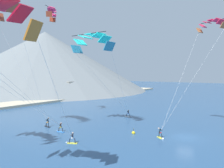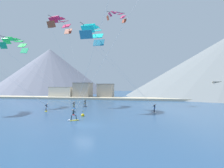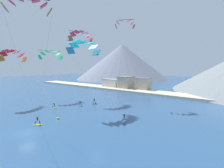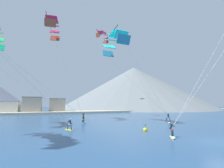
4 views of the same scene
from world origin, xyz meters
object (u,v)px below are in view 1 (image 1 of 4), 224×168
(parafoil_kite_far_right, at_px, (211,25))
(parafoil_kite_distant_high_outer, at_px, (52,13))
(race_marker_buoy, at_px, (133,133))
(kitesurfer_far_right, at_px, (161,135))
(kitesurfer_far_left, at_px, (47,124))
(kitesurfer_near_trail, at_px, (60,129))
(parafoil_kite_near_lead, at_px, (92,41))
(parafoil_kite_far_left, at_px, (5,5))
(kitesurfer_near_lead, at_px, (127,115))
(kitesurfer_mid_center, at_px, (71,140))

(parafoil_kite_far_right, xyz_separation_m, parafoil_kite_distant_high_outer, (-9.04, 31.10, 5.12))
(race_marker_buoy, bearing_deg, parafoil_kite_far_right, -43.74)
(kitesurfer_far_right, bearing_deg, parafoil_kite_distant_high_outer, 88.66)
(kitesurfer_far_left, relative_size, parafoil_kite_distant_high_outer, 0.37)
(kitesurfer_far_right, height_order, parafoil_kite_distant_high_outer, parafoil_kite_distant_high_outer)
(race_marker_buoy, bearing_deg, kitesurfer_far_left, 109.38)
(kitesurfer_near_trail, xyz_separation_m, race_marker_buoy, (6.34, -10.91, -0.29))
(parafoil_kite_near_lead, xyz_separation_m, parafoil_kite_far_left, (-11.56, 8.20, 5.05))
(parafoil_kite_distant_high_outer, height_order, race_marker_buoy, parafoil_kite_distant_high_outer)
(kitesurfer_far_right, distance_m, parafoil_kite_distant_high_outer, 34.95)
(kitesurfer_near_trail, distance_m, kitesurfer_far_left, 4.70)
(kitesurfer_far_left, bearing_deg, parafoil_kite_far_left, 173.72)
(kitesurfer_near_lead, relative_size, kitesurfer_near_trail, 1.01)
(kitesurfer_far_right, xyz_separation_m, race_marker_buoy, (-0.26, 4.72, -0.36))
(kitesurfer_near_lead, bearing_deg, kitesurfer_near_trail, 171.48)
(kitesurfer_far_right, bearing_deg, kitesurfer_mid_center, 136.08)
(kitesurfer_near_lead, relative_size, parafoil_kite_distant_high_outer, 0.37)
(kitesurfer_near_trail, relative_size, parafoil_kite_far_right, 0.10)
(kitesurfer_far_left, bearing_deg, kitesurfer_mid_center, -110.69)
(kitesurfer_far_right, bearing_deg, race_marker_buoy, 93.11)
(kitesurfer_far_left, bearing_deg, kitesurfer_far_right, -74.23)
(kitesurfer_near_lead, height_order, kitesurfer_far_left, kitesurfer_far_left)
(kitesurfer_mid_center, distance_m, parafoil_kite_far_left, 23.70)
(kitesurfer_mid_center, distance_m, kitesurfer_far_right, 13.60)
(kitesurfer_near_trail, height_order, race_marker_buoy, kitesurfer_near_trail)
(parafoil_kite_near_lead, bearing_deg, parafoil_kite_far_left, 144.65)
(parafoil_kite_far_left, bearing_deg, parafoil_kite_distant_high_outer, 21.52)
(parafoil_kite_far_right, distance_m, parafoil_kite_distant_high_outer, 32.79)
(parafoil_kite_near_lead, relative_size, race_marker_buoy, 15.45)
(kitesurfer_near_lead, bearing_deg, kitesurfer_far_left, 156.53)
(kitesurfer_far_left, xyz_separation_m, parafoil_kite_far_right, (15.37, -25.01, 17.80))
(kitesurfer_far_right, bearing_deg, parafoil_kite_far_left, 121.42)
(race_marker_buoy, bearing_deg, kitesurfer_mid_center, 153.69)
(parafoil_kite_far_left, height_order, parafoil_kite_distant_high_outer, parafoil_kite_distant_high_outer)
(kitesurfer_near_trail, bearing_deg, kitesurfer_far_left, 79.21)
(kitesurfer_far_left, xyz_separation_m, parafoil_kite_distant_high_outer, (6.33, 6.09, 22.92))
(kitesurfer_near_trail, bearing_deg, parafoil_kite_near_lead, -27.84)
(parafoil_kite_distant_high_outer, bearing_deg, kitesurfer_far_right, -91.34)
(kitesurfer_far_right, distance_m, parafoil_kite_far_left, 31.98)
(kitesurfer_near_lead, height_order, race_marker_buoy, kitesurfer_near_lead)
(kitesurfer_mid_center, xyz_separation_m, parafoil_kite_near_lead, (8.51, 3.39, 15.40))
(kitesurfer_near_trail, relative_size, kitesurfer_far_left, 0.98)
(kitesurfer_far_right, height_order, parafoil_kite_near_lead, parafoil_kite_near_lead)
(kitesurfer_far_left, bearing_deg, parafoil_kite_distant_high_outer, 43.88)
(kitesurfer_near_trail, height_order, parafoil_kite_near_lead, parafoil_kite_near_lead)
(kitesurfer_far_left, bearing_deg, parafoil_kite_far_right, -58.43)
(parafoil_kite_far_left, height_order, race_marker_buoy, parafoil_kite_far_left)
(kitesurfer_far_right, xyz_separation_m, parafoil_kite_far_left, (-12.84, 21.03, 20.39))
(parafoil_kite_near_lead, bearing_deg, parafoil_kite_distant_high_outer, 82.00)
(kitesurfer_far_left, distance_m, race_marker_buoy, 16.46)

